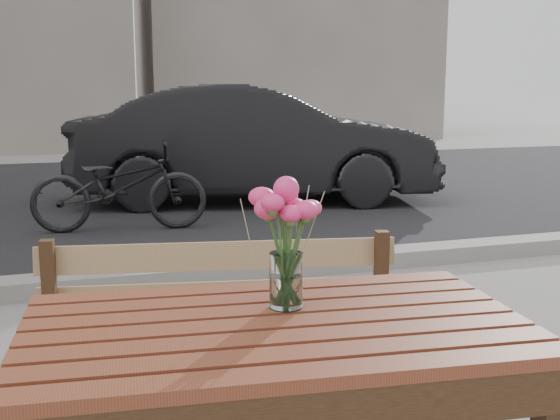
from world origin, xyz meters
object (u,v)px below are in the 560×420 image
Objects in this scene: main_table at (276,369)px; bicycle at (119,186)px; parked_car at (254,143)px; main_vase at (286,227)px.

bicycle is (0.08, 4.89, -0.22)m from main_table.
main_table is 4.90m from bicycle.
main_table is 6.32m from parked_car.
main_table is at bearing 176.99° from parked_car.
parked_car is (1.71, 6.09, 0.03)m from main_table.
main_vase is at bearing 64.97° from main_table.
bicycle is at bearing 89.74° from main_vase.
parked_car is at bearing 80.57° from main_table.
parked_car is 2.56× the size of bicycle.
main_vase is 0.09× the size of parked_car.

